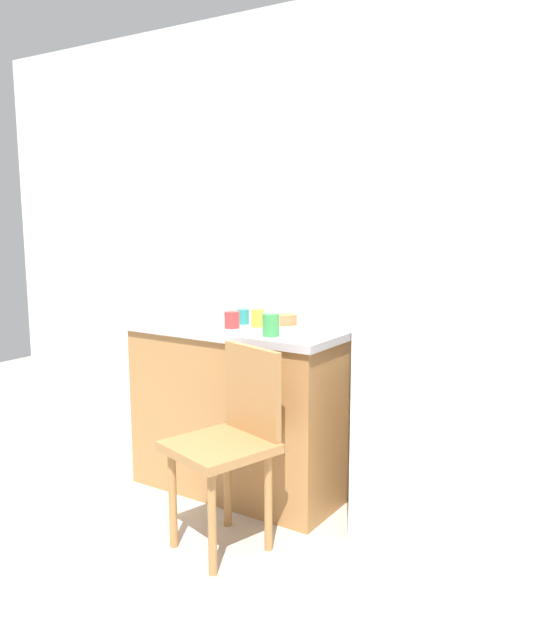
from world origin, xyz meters
name	(u,v)px	position (x,y,z in m)	size (l,w,h in m)	color
ground_plane	(191,543)	(0.00, 0.00, 0.00)	(8.00, 8.00, 0.00)	#BCB2A3
back_wall	(305,250)	(0.00, 1.00, 1.28)	(4.80, 0.10, 2.56)	silver
cabinet_base	(246,410)	(-0.16, 0.65, 0.43)	(1.12, 0.60, 0.86)	#A87542
countertop	(245,328)	(-0.16, 0.65, 0.88)	(1.16, 0.64, 0.04)	#B7B7BC
faucet	(261,296)	(-0.22, 0.90, 1.02)	(0.02, 0.02, 0.24)	#B7B7BC
refrigerator	(439,379)	(0.89, 0.67, 0.74)	(0.60, 0.56, 1.49)	white
chair	(231,438)	(0.16, 0.10, 0.50)	(0.49, 0.49, 0.89)	#A87542
dish_tray	(199,314)	(-0.49, 0.67, 0.92)	(0.28, 0.20, 0.05)	white
terracotta_bowl	(285,319)	(0.03, 0.75, 0.93)	(0.12, 0.12, 0.05)	#C67042
cup_yellow	(257,318)	(-0.05, 0.61, 0.94)	(0.06, 0.06, 0.09)	yellow
cup_green	(271,325)	(0.14, 0.44, 0.95)	(0.08, 0.08, 0.11)	green
cup_red	(232,320)	(-0.14, 0.51, 0.94)	(0.08, 0.08, 0.09)	red
cup_teal	(243,316)	(-0.17, 0.65, 0.94)	(0.07, 0.07, 0.08)	teal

